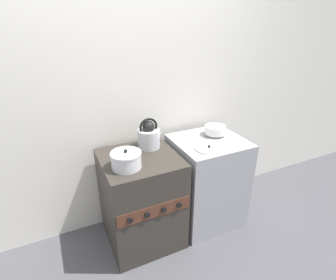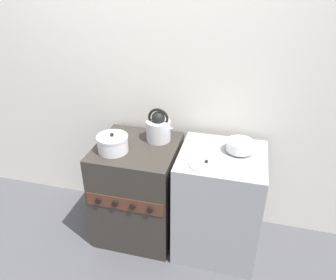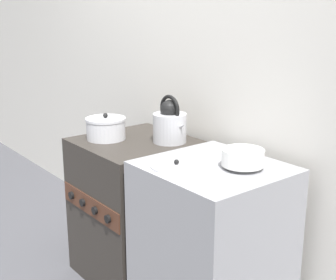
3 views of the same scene
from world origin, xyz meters
name	(u,v)px [view 2 (image 2 of 3)]	position (x,y,z in m)	size (l,w,h in m)	color
ground_plane	(128,254)	(0.00, 0.00, 0.00)	(12.00, 12.00, 0.00)	#4C4C51
wall_back	(149,77)	(0.00, 0.68, 1.25)	(7.00, 0.06, 2.50)	silver
stove	(138,190)	(0.00, 0.30, 0.42)	(0.61, 0.63, 0.83)	#332D28
counter	(218,203)	(0.65, 0.29, 0.43)	(0.62, 0.58, 0.86)	#99999E
kettle	(159,128)	(0.14, 0.44, 0.93)	(0.23, 0.19, 0.27)	silver
cooking_pot	(113,144)	(-0.14, 0.20, 0.89)	(0.23, 0.23, 0.15)	silver
enamel_bowl	(240,146)	(0.76, 0.36, 0.91)	(0.19, 0.19, 0.09)	white
loose_pot_lid	(206,163)	(0.56, 0.15, 0.86)	(0.24, 0.24, 0.03)	silver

